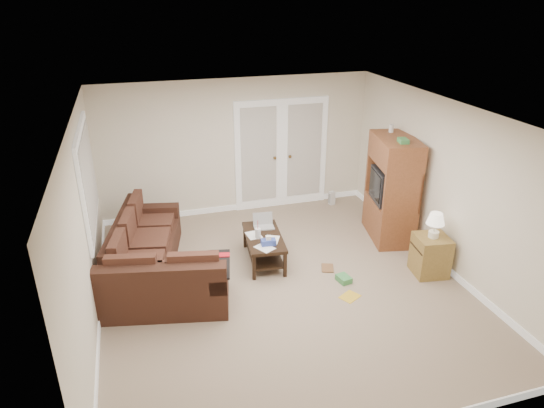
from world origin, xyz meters
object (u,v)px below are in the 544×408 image
object	(u,v)px
sectional_sofa	(153,264)
tv_armoire	(392,188)
side_cabinet	(431,252)
coffee_table	(264,247)

from	to	relation	value
sectional_sofa	tv_armoire	size ratio (longest dim) A/B	1.50
tv_armoire	side_cabinet	size ratio (longest dim) A/B	1.90
sectional_sofa	side_cabinet	xyz separation A→B (m)	(3.94, -0.92, 0.05)
tv_armoire	coffee_table	bearing A→B (deg)	-163.42
coffee_table	side_cabinet	distance (m)	2.50
coffee_table	side_cabinet	size ratio (longest dim) A/B	1.14
tv_armoire	side_cabinet	bearing A→B (deg)	-78.12
sectional_sofa	tv_armoire	world-z (taller)	tv_armoire
sectional_sofa	side_cabinet	size ratio (longest dim) A/B	2.84
tv_armoire	side_cabinet	world-z (taller)	tv_armoire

